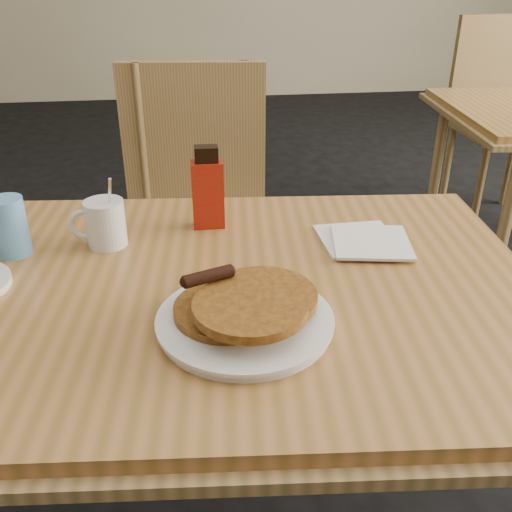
# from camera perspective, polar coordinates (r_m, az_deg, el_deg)

# --- Properties ---
(main_table) EXTENTS (1.30, 0.94, 0.75)m
(main_table) POSITION_cam_1_polar(r_m,az_deg,el_deg) (1.04, -5.12, -4.64)
(main_table) COLOR #AC6F3D
(main_table) RESTS_ON floor
(chair_main_far) EXTENTS (0.49, 0.49, 0.99)m
(chair_main_far) POSITION_cam_1_polar(r_m,az_deg,el_deg) (1.78, -5.84, 5.56)
(chair_main_far) COLOR #AA8150
(chair_main_far) RESTS_ON floor
(chair_neighbor_far) EXTENTS (0.46, 0.46, 1.01)m
(chair_neighbor_far) POSITION_cam_1_polar(r_m,az_deg,el_deg) (3.25, 23.21, 14.01)
(chair_neighbor_far) COLOR #AA8150
(chair_neighbor_far) RESTS_ON floor
(pancake_plate) EXTENTS (0.28, 0.28, 0.08)m
(pancake_plate) POSITION_cam_1_polar(r_m,az_deg,el_deg) (0.88, -1.07, -5.76)
(pancake_plate) COLOR white
(pancake_plate) RESTS_ON main_table
(coffee_mug) EXTENTS (0.11, 0.08, 0.15)m
(coffee_mug) POSITION_cam_1_polar(r_m,az_deg,el_deg) (1.16, -14.94, 3.26)
(coffee_mug) COLOR white
(coffee_mug) RESTS_ON main_table
(syrup_bottle) EXTENTS (0.07, 0.04, 0.17)m
(syrup_bottle) POSITION_cam_1_polar(r_m,az_deg,el_deg) (1.20, -4.86, 6.57)
(syrup_bottle) COLOR maroon
(syrup_bottle) RESTS_ON main_table
(napkin_stack) EXTENTS (0.18, 0.19, 0.01)m
(napkin_stack) POSITION_cam_1_polar(r_m,az_deg,el_deg) (1.17, 10.80, 1.53)
(napkin_stack) COLOR white
(napkin_stack) RESTS_ON main_table
(blue_tumbler) EXTENTS (0.08, 0.08, 0.11)m
(blue_tumbler) POSITION_cam_1_polar(r_m,az_deg,el_deg) (1.18, -23.38, 2.71)
(blue_tumbler) COLOR #5E9FDE
(blue_tumbler) RESTS_ON main_table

